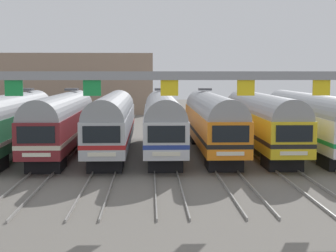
% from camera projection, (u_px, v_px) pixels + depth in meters
% --- Properties ---
extents(ground_plane, '(160.00, 160.00, 0.00)m').
position_uv_depth(ground_plane, '(162.00, 154.00, 39.13)').
color(ground_plane, slate).
extents(track_bed, '(25.03, 70.00, 0.15)m').
position_uv_depth(track_bed, '(158.00, 129.00, 56.02)').
color(track_bed, gray).
rests_on(track_bed, ground).
extents(commuter_train_green, '(2.88, 18.06, 5.05)m').
position_uv_depth(commuter_train_green, '(11.00, 121.00, 38.40)').
color(commuter_train_green, '#236B42').
rests_on(commuter_train_green, ground).
extents(commuter_train_maroon, '(2.88, 18.06, 5.05)m').
position_uv_depth(commuter_train_maroon, '(62.00, 121.00, 38.55)').
color(commuter_train_maroon, maroon).
rests_on(commuter_train_maroon, ground).
extents(commuter_train_stainless, '(2.88, 18.06, 4.77)m').
position_uv_depth(commuter_train_stainless, '(112.00, 120.00, 38.69)').
color(commuter_train_stainless, '#B2B5BA').
rests_on(commuter_train_stainless, ground).
extents(commuter_train_silver, '(2.88, 18.06, 5.05)m').
position_uv_depth(commuter_train_silver, '(162.00, 120.00, 38.84)').
color(commuter_train_silver, silver).
rests_on(commuter_train_silver, ground).
extents(commuter_train_orange, '(2.88, 18.06, 5.05)m').
position_uv_depth(commuter_train_orange, '(212.00, 120.00, 38.99)').
color(commuter_train_orange, orange).
rests_on(commuter_train_orange, ground).
extents(commuter_train_yellow, '(2.88, 18.06, 4.77)m').
position_uv_depth(commuter_train_yellow, '(261.00, 120.00, 39.14)').
color(commuter_train_yellow, gold).
rests_on(commuter_train_yellow, ground).
extents(commuter_train_white, '(2.88, 18.06, 4.77)m').
position_uv_depth(commuter_train_white, '(310.00, 120.00, 39.29)').
color(commuter_train_white, white).
rests_on(commuter_train_white, ground).
extents(catenary_gantry, '(28.77, 0.44, 6.97)m').
position_uv_depth(catenary_gantry, '(169.00, 92.00, 25.14)').
color(catenary_gantry, gray).
rests_on(catenary_gantry, ground).
extents(maintenance_building, '(26.13, 10.00, 9.38)m').
position_uv_depth(maintenance_building, '(71.00, 83.00, 79.41)').
color(maintenance_building, gray).
rests_on(maintenance_building, ground).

